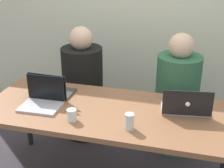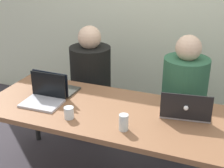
{
  "view_description": "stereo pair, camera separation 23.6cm",
  "coord_description": "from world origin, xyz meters",
  "px_view_note": "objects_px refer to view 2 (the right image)",
  "views": [
    {
      "loc": [
        0.56,
        -2.01,
        1.84
      ],
      "look_at": [
        0.0,
        0.08,
        0.88
      ],
      "focal_mm": 50.0,
      "sensor_mm": 36.0,
      "label": 1
    },
    {
      "loc": [
        0.79,
        -1.94,
        1.84
      ],
      "look_at": [
        0.0,
        0.08,
        0.88
      ],
      "focal_mm": 50.0,
      "sensor_mm": 36.0,
      "label": 2
    }
  ],
  "objects_px": {
    "person_on_left": "(91,88)",
    "laptop_back_right": "(185,111)",
    "laptop_front_left": "(44,97)",
    "person_on_right": "(183,103)",
    "laptop_back_left": "(56,87)",
    "water_glass_right": "(124,123)",
    "water_glass_left": "(69,113)"
  },
  "relations": [
    {
      "from": "person_on_left",
      "to": "laptop_front_left",
      "type": "distance_m",
      "value": 0.79
    },
    {
      "from": "laptop_front_left",
      "to": "laptop_back_right",
      "type": "distance_m",
      "value": 1.09
    },
    {
      "from": "person_on_left",
      "to": "water_glass_right",
      "type": "height_order",
      "value": "person_on_left"
    },
    {
      "from": "laptop_back_left",
      "to": "laptop_front_left",
      "type": "bearing_deg",
      "value": 95.81
    },
    {
      "from": "laptop_back_right",
      "to": "water_glass_left",
      "type": "distance_m",
      "value": 0.84
    },
    {
      "from": "laptop_back_left",
      "to": "water_glass_left",
      "type": "relative_size",
      "value": 3.9
    },
    {
      "from": "person_on_left",
      "to": "laptop_back_right",
      "type": "bearing_deg",
      "value": 137.13
    },
    {
      "from": "laptop_front_left",
      "to": "water_glass_right",
      "type": "bearing_deg",
      "value": -13.91
    },
    {
      "from": "person_on_left",
      "to": "person_on_right",
      "type": "distance_m",
      "value": 0.93
    },
    {
      "from": "laptop_back_right",
      "to": "water_glass_right",
      "type": "height_order",
      "value": "laptop_back_right"
    },
    {
      "from": "person_on_right",
      "to": "water_glass_right",
      "type": "bearing_deg",
      "value": 61.67
    },
    {
      "from": "laptop_front_left",
      "to": "laptop_back_right",
      "type": "relative_size",
      "value": 0.81
    },
    {
      "from": "person_on_right",
      "to": "laptop_back_left",
      "type": "relative_size",
      "value": 3.42
    },
    {
      "from": "water_glass_right",
      "to": "person_on_right",
      "type": "bearing_deg",
      "value": 73.92
    },
    {
      "from": "laptop_front_left",
      "to": "laptop_back_left",
      "type": "bearing_deg",
      "value": 92.12
    },
    {
      "from": "laptop_back_right",
      "to": "laptop_front_left",
      "type": "bearing_deg",
      "value": 0.93
    },
    {
      "from": "person_on_left",
      "to": "water_glass_right",
      "type": "bearing_deg",
      "value": 112.91
    },
    {
      "from": "laptop_back_left",
      "to": "laptop_back_right",
      "type": "distance_m",
      "value": 1.09
    },
    {
      "from": "person_on_left",
      "to": "water_glass_left",
      "type": "xyz_separation_m",
      "value": [
        0.25,
        -0.91,
        0.23
      ]
    },
    {
      "from": "laptop_back_right",
      "to": "water_glass_left",
      "type": "bearing_deg",
      "value": 14.7
    },
    {
      "from": "laptop_back_right",
      "to": "water_glass_left",
      "type": "xyz_separation_m",
      "value": [
        -0.77,
        -0.33,
        -0.01
      ]
    },
    {
      "from": "laptop_front_left",
      "to": "person_on_right",
      "type": "bearing_deg",
      "value": 35.99
    },
    {
      "from": "person_on_right",
      "to": "laptop_front_left",
      "type": "height_order",
      "value": "person_on_right"
    },
    {
      "from": "person_on_right",
      "to": "laptop_back_right",
      "type": "relative_size",
      "value": 3.04
    },
    {
      "from": "laptop_back_left",
      "to": "laptop_back_right",
      "type": "bearing_deg",
      "value": -178.96
    },
    {
      "from": "laptop_front_left",
      "to": "laptop_back_right",
      "type": "xyz_separation_m",
      "value": [
        1.08,
        0.17,
        -0.0
      ]
    },
    {
      "from": "water_glass_left",
      "to": "person_on_left",
      "type": "bearing_deg",
      "value": 105.53
    },
    {
      "from": "water_glass_left",
      "to": "laptop_front_left",
      "type": "bearing_deg",
      "value": 153.26
    },
    {
      "from": "laptop_back_right",
      "to": "person_on_right",
      "type": "bearing_deg",
      "value": -89.15
    },
    {
      "from": "laptop_back_left",
      "to": "water_glass_right",
      "type": "xyz_separation_m",
      "value": [
        0.73,
        -0.36,
        0.0
      ]
    },
    {
      "from": "water_glass_right",
      "to": "person_on_left",
      "type": "bearing_deg",
      "value": 126.22
    },
    {
      "from": "laptop_back_left",
      "to": "water_glass_right",
      "type": "height_order",
      "value": "laptop_back_left"
    }
  ]
}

